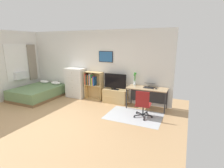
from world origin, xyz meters
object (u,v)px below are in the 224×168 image
(office_chair, at_px, (143,104))
(tv_stand, at_px, (115,96))
(bed, at_px, (38,92))
(dresser, at_px, (76,83))
(desk, at_px, (148,91))
(bookshelf, at_px, (92,83))
(wine_glass, at_px, (135,83))
(bamboo_vase, at_px, (135,78))
(laptop, at_px, (150,86))
(television, at_px, (115,82))
(computer_mouse, at_px, (156,89))

(office_chair, bearing_deg, tv_stand, 140.44)
(bed, xyz_separation_m, dresser, (1.34, 0.75, 0.37))
(desk, bearing_deg, bookshelf, 178.37)
(dresser, bearing_deg, wine_glass, -2.88)
(dresser, height_order, tv_stand, dresser)
(tv_stand, bearing_deg, bookshelf, 177.30)
(office_chair, relative_size, wine_glass, 4.78)
(bamboo_vase, bearing_deg, bed, -167.15)
(bed, bearing_deg, wine_glass, 8.47)
(dresser, distance_m, laptop, 3.07)
(bed, height_order, tv_stand, bed)
(laptop, distance_m, bamboo_vase, 0.60)
(laptop, bearing_deg, bamboo_vase, 171.40)
(television, height_order, office_chair, television)
(tv_stand, relative_size, bamboo_vase, 1.95)
(wine_glass, bearing_deg, desk, 16.95)
(television, xyz_separation_m, laptop, (1.27, 0.02, -0.02))
(laptop, height_order, wine_glass, wine_glass)
(desk, xyz_separation_m, office_chair, (0.07, -0.90, -0.15))
(television, height_order, laptop, television)
(dresser, height_order, television, dresser)
(dresser, distance_m, desk, 3.01)
(computer_mouse, xyz_separation_m, wine_glass, (-0.72, -0.02, 0.12))
(tv_stand, bearing_deg, bed, -166.29)
(office_chair, bearing_deg, desk, 90.28)
(bookshelf, bearing_deg, dresser, -175.32)
(tv_stand, relative_size, office_chair, 1.05)
(dresser, relative_size, desk, 0.91)
(laptop, bearing_deg, dresser, -177.17)
(dresser, height_order, wine_glass, dresser)
(dresser, xyz_separation_m, office_chair, (3.08, -0.90, -0.15))
(desk, bearing_deg, bed, -170.24)
(bed, bearing_deg, laptop, 9.37)
(desk, bearing_deg, office_chair, -85.57)
(bed, distance_m, desk, 4.42)
(desk, bearing_deg, wine_glass, -163.05)
(television, relative_size, computer_mouse, 8.26)
(television, bearing_deg, wine_glass, -8.80)
(bookshelf, relative_size, office_chair, 1.30)
(bed, height_order, bookshelf, bookshelf)
(dresser, bearing_deg, laptop, 0.31)
(computer_mouse, height_order, wine_glass, wine_glass)
(television, relative_size, wine_glass, 4.77)
(office_chair, height_order, laptop, laptop)
(bed, height_order, bamboo_vase, bamboo_vase)
(laptop, xyz_separation_m, wine_glass, (-0.48, -0.15, 0.07))
(office_chair, height_order, wine_glass, wine_glass)
(bed, bearing_deg, desk, 9.28)
(bed, height_order, computer_mouse, computer_mouse)
(dresser, bearing_deg, bed, -150.78)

